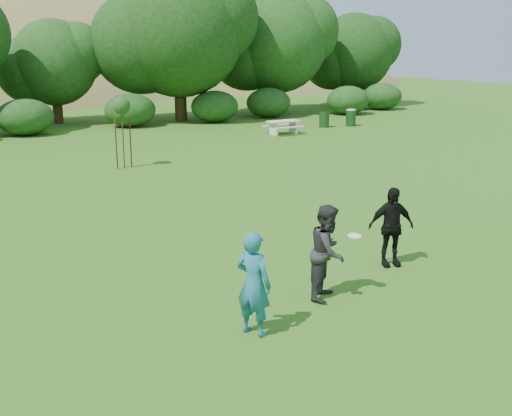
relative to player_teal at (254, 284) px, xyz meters
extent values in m
plane|color=#19470C|center=(2.42, 0.78, -0.93)|extent=(120.00, 120.00, 0.00)
imported|color=#1B5E7A|center=(0.00, 0.00, 0.00)|extent=(0.68, 0.80, 1.85)
imported|color=#252628|center=(2.12, 0.63, 0.02)|extent=(1.17, 1.13, 1.90)
imported|color=black|center=(4.49, 1.37, -0.01)|extent=(1.16, 0.80, 1.82)
cylinder|color=#173C15|center=(18.28, 21.44, -0.48)|extent=(0.60, 0.60, 0.90)
cylinder|color=white|center=(2.58, 0.41, 0.33)|extent=(0.27, 0.27, 0.05)
cylinder|color=#3A2217|center=(3.58, 15.62, 0.32)|extent=(0.05, 0.05, 2.50)
sphere|color=#234619|center=(3.58, 15.62, 1.57)|extent=(0.70, 0.70, 0.70)
cylinder|color=#3D2418|center=(3.28, 15.62, 0.07)|extent=(0.06, 0.06, 2.00)
cylinder|color=#351F15|center=(3.88, 15.62, 0.07)|extent=(0.06, 0.06, 2.00)
cube|color=beige|center=(14.52, 20.22, -0.21)|extent=(1.80, 0.75, 0.08)
cube|color=beige|center=(13.87, 20.22, -0.59)|extent=(0.10, 0.70, 0.68)
cube|color=beige|center=(15.17, 20.22, -0.59)|extent=(0.10, 0.70, 0.68)
cube|color=#B4B0A6|center=(14.52, 19.62, -0.49)|extent=(1.80, 0.28, 0.06)
cube|color=beige|center=(14.52, 20.82, -0.49)|extent=(1.80, 0.28, 0.06)
cylinder|color=#153A1A|center=(19.99, 21.03, -0.48)|extent=(0.60, 0.60, 0.90)
ellipsoid|color=gray|center=(19.99, 21.03, 0.02)|extent=(0.60, 0.60, 0.20)
ellipsoid|color=olive|center=(22.42, 72.78, -15.23)|extent=(100.00, 64.00, 52.00)
ellipsoid|color=olive|center=(32.42, 60.78, -7.53)|extent=(60.00, 44.00, 24.00)
cylinder|color=#3A2616|center=(5.42, 31.78, 0.21)|extent=(0.60, 0.60, 2.27)
sphere|color=#194214|center=(5.42, 31.78, 2.79)|extent=(5.22, 5.22, 5.22)
cylinder|color=#3A2616|center=(12.42, 28.78, 0.74)|extent=(0.76, 0.76, 3.32)
sphere|color=#194214|center=(12.42, 28.78, 4.64)|extent=(8.12, 8.12, 8.12)
cylinder|color=#3A2616|center=(20.42, 29.78, 0.56)|extent=(0.71, 0.71, 2.97)
sphere|color=#194214|center=(20.42, 29.78, 4.03)|extent=(7.19, 7.19, 7.19)
cylinder|color=#3A2616|center=(28.42, 30.78, 0.30)|extent=(0.62, 0.62, 2.45)
sphere|color=#194214|center=(28.42, 30.78, 3.19)|extent=(6.03, 6.03, 6.03)
camera|label=1|loc=(-5.44, -8.74, 4.02)|focal=45.00mm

